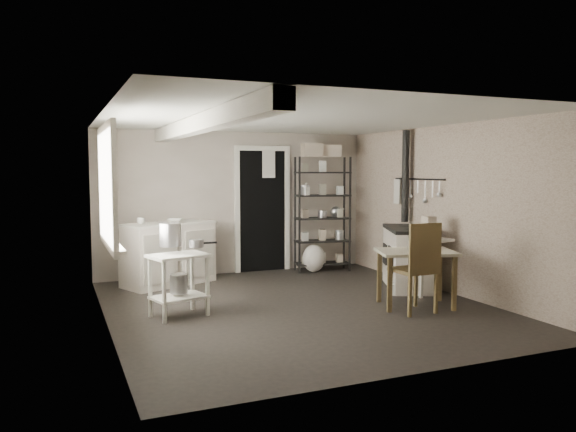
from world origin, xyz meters
name	(u,v)px	position (x,y,z in m)	size (l,w,h in m)	color
floor	(297,306)	(0.00, 0.00, 0.00)	(5.00, 5.00, 0.00)	black
ceiling	(298,119)	(0.00, 0.00, 2.30)	(5.00, 5.00, 0.00)	silver
wall_back	(236,203)	(0.00, 2.50, 1.15)	(4.50, 0.02, 2.30)	#B1A597
wall_front	(421,236)	(0.00, -2.50, 1.15)	(4.50, 0.02, 2.30)	#B1A597
wall_left	(105,220)	(-2.25, 0.00, 1.15)	(0.02, 5.00, 2.30)	#B1A597
wall_right	(447,209)	(2.25, 0.00, 1.15)	(0.02, 5.00, 2.30)	#B1A597
window	(105,187)	(-2.22, 0.20, 1.50)	(0.12, 1.76, 1.28)	white
doorway	(263,211)	(0.45, 2.47, 1.00)	(0.96, 0.10, 2.08)	white
ceiling_beam	(200,124)	(-1.20, 0.00, 2.20)	(0.18, 5.00, 0.18)	white
wallpaper_panel	(446,209)	(2.24, 0.00, 1.15)	(0.01, 5.00, 2.30)	#BAAA97
utensil_rail	(418,179)	(2.19, 0.60, 1.55)	(0.06, 1.20, 0.44)	silver
prep_table	(179,282)	(-1.45, 0.09, 0.40)	(0.63, 0.45, 0.72)	white
stockpot	(170,235)	(-1.52, 0.18, 0.94)	(0.25, 0.25, 0.27)	silver
saucepan	(196,243)	(-1.26, -0.01, 0.85)	(0.17, 0.17, 0.09)	silver
bucket	(179,283)	(-1.45, 0.08, 0.39)	(0.20, 0.20, 0.22)	silver
base_cabinets	(169,253)	(-1.21, 1.97, 0.46)	(1.40, 0.60, 0.92)	silver
mixing_bowl	(175,220)	(-1.12, 1.93, 0.96)	(0.29, 0.29, 0.07)	white
counter_cup	(141,221)	(-1.61, 1.88, 0.96)	(0.11, 0.11, 0.09)	white
shelf_rack	(322,214)	(1.38, 2.11, 0.95)	(0.90, 0.35, 1.90)	black
shelf_jar	(306,189)	(1.06, 2.07, 1.37)	(0.09, 0.09, 0.20)	white
storage_box_a	(312,150)	(1.20, 2.15, 2.01)	(0.31, 0.27, 0.21)	beige
storage_box_b	(331,152)	(1.56, 2.14, 1.99)	(0.31, 0.28, 0.20)	beige
stove	(410,257)	(1.92, 0.38, 0.44)	(0.61, 1.10, 0.87)	silver
stovepipe	(405,176)	(2.11, 0.80, 1.59)	(0.11, 0.11, 1.43)	black
side_ledge	(434,264)	(1.91, -0.18, 0.43)	(0.50, 0.27, 0.77)	white
oats_box	(429,221)	(1.85, -0.13, 1.01)	(0.12, 0.20, 0.30)	beige
work_table	(416,276)	(1.35, -0.56, 0.38)	(0.92, 0.64, 0.70)	beige
table_cup	(434,241)	(1.59, -0.60, 0.80)	(0.09, 0.09, 0.09)	white
chair	(413,271)	(1.16, -0.77, 0.49)	(0.44, 0.47, 1.08)	#513F22
flour_sack	(314,258)	(1.19, 2.04, 0.24)	(0.38, 0.33, 0.46)	beige
floor_crock	(393,289)	(1.44, 0.08, 0.07)	(0.12, 0.12, 0.15)	white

